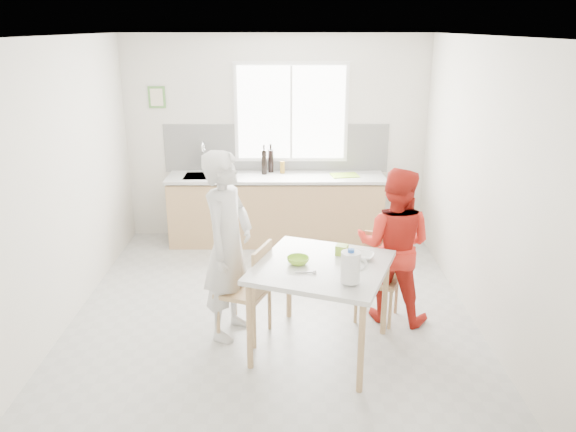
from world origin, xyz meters
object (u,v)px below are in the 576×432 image
Objects in this scene: wine_bottle_b at (271,161)px; dining_table at (322,274)px; chair_left at (250,287)px; person_white at (228,246)px; bowl_white at (363,256)px; milk_jug at (351,267)px; bowl_green at (298,260)px; person_red at (394,246)px; wine_bottle_a at (264,162)px; chair_far at (379,273)px.

dining_table is at bearing -79.87° from wine_bottle_b.
chair_left is 0.52× the size of person_white.
bowl_white is 0.54m from milk_jug.
bowl_green is at bearing -83.81° from wine_bottle_b.
person_red is at bearing 31.55° from bowl_green.
bowl_green is (0.43, -0.21, 0.36)m from chair_left.
chair_left is 1.15m from milk_jug.
bowl_white is (-0.37, -0.47, 0.09)m from person_red.
chair_left is 3.08× the size of wine_bottle_b.
person_white reaches higher than bowl_white.
dining_table is 2.86m from wine_bottle_a.
person_red is at bearing 39.25° from dining_table.
chair_far is 2.66× the size of wine_bottle_a.
wine_bottle_b is at bearing -162.12° from chair_left.
chair_left reaches higher than chair_far.
dining_table is at bearing 59.74° from person_red.
wine_bottle_a is 1.07× the size of wine_bottle_b.
chair_far is at bearing -60.40° from wine_bottle_a.
chair_far is 1.10m from bowl_green.
chair_left is at bearing -92.62° from wine_bottle_b.
chair_far is at bearing 88.63° from milk_jug.
bowl_green is at bearing -122.47° from chair_far.
person_white is (-1.45, -0.33, 0.42)m from chair_far.
dining_table is 0.49m from milk_jug.
person_white is (-0.20, 0.08, 0.38)m from chair_left.
wine_bottle_a is at bearing -126.87° from wine_bottle_b.
wine_bottle_b is at bearing 137.17° from chair_far.
milk_jug is at bearing 82.03° from person_red.
chair_far is (1.25, 0.40, -0.04)m from chair_left.
wine_bottle_b is (-0.88, 2.76, 0.21)m from bowl_white.
bowl_white is 0.61× the size of wine_bottle_a.
wine_bottle_a is (0.04, 2.54, 0.57)m from chair_left.
chair_far is 0.55× the size of person_red.
person_white is 2.60m from wine_bottle_b.
wine_bottle_a is at bearing -37.99° from person_red.
person_red reaches higher than bowl_white.
bowl_green is 2.79m from wine_bottle_a.
milk_jug is (0.21, -0.37, 0.24)m from dining_table.
bowl_green reaches higher than dining_table.
chair_left reaches higher than bowl_green.
wine_bottle_b is (0.08, 0.11, -0.01)m from wine_bottle_a.
person_white is 5.90× the size of wine_bottle_b.
dining_table is 4.66× the size of wine_bottle_b.
person_white is at bearing 155.39° from bowl_green.
bowl_green reaches higher than chair_far.
milk_jug is (1.04, -0.69, 0.10)m from person_white.
bowl_white is at bearing 72.66° from person_red.
person_white is 1.15× the size of person_red.
wine_bottle_b reaches higher than milk_jug.
person_red is (1.57, 0.29, -0.11)m from person_white.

